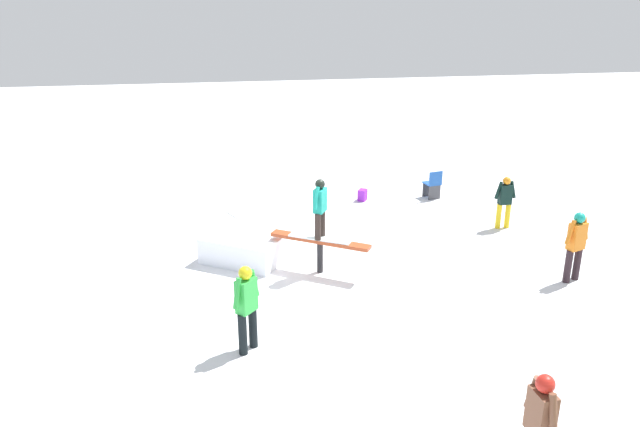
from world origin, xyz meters
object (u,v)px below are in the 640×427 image
object	(u,v)px
main_rider_on_rail	(320,210)
loose_snowboard_white	(240,217)
bystander_black	(505,200)
backpack_on_snow	(362,195)
bystander_green	(247,304)
bystander_brown	(539,424)
bystander_orange	(576,243)
rail_feature	(320,244)
folding_chair	(433,185)

from	to	relation	value
main_rider_on_rail	loose_snowboard_white	world-z (taller)	main_rider_on_rail
main_rider_on_rail	loose_snowboard_white	distance (m)	4.44
bystander_black	backpack_on_snow	distance (m)	4.31
bystander_green	loose_snowboard_white	size ratio (longest dim) A/B	1.27
bystander_black	bystander_brown	bearing A→B (deg)	67.13
bystander_black	loose_snowboard_white	world-z (taller)	bystander_black
main_rider_on_rail	backpack_on_snow	xyz separation A→B (m)	(2.09, 4.73, -1.33)
bystander_orange	backpack_on_snow	size ratio (longest dim) A/B	4.70
bystander_black	backpack_on_snow	xyz separation A→B (m)	(-3.19, 2.83, -0.63)
bystander_orange	backpack_on_snow	bearing A→B (deg)	-81.56
bystander_brown	backpack_on_snow	xyz separation A→B (m)	(0.40, 11.47, -0.76)
bystander_black	bystander_brown	distance (m)	9.36
bystander_black	main_rider_on_rail	bearing A→B (deg)	19.45
backpack_on_snow	bystander_black	bearing A→B (deg)	-99.80
rail_feature	bystander_green	size ratio (longest dim) A/B	1.30
loose_snowboard_white	bystander_brown	bearing A→B (deg)	171.95
bystander_green	bystander_brown	size ratio (longest dim) A/B	0.99
rail_feature	bystander_orange	size ratio (longest dim) A/B	1.33
bystander_black	bystander_brown	xyz separation A→B (m)	(-3.59, -8.65, 0.13)
folding_chair	rail_feature	bearing A→B (deg)	35.18
bystander_brown	loose_snowboard_white	world-z (taller)	bystander_brown
main_rider_on_rail	folding_chair	xyz separation A→B (m)	(4.24, 4.59, -1.09)
main_rider_on_rail	folding_chair	world-z (taller)	main_rider_on_rail
folding_chair	bystander_orange	bearing A→B (deg)	88.90
main_rider_on_rail	loose_snowboard_white	size ratio (longest dim) A/B	1.08
folding_chair	backpack_on_snow	world-z (taller)	folding_chair
rail_feature	backpack_on_snow	size ratio (longest dim) A/B	6.25
bystander_green	bystander_brown	xyz separation A→B (m)	(3.48, -3.78, 0.01)
main_rider_on_rail	bystander_black	bearing A→B (deg)	50.87
bystander_orange	folding_chair	world-z (taller)	bystander_orange
bystander_green	loose_snowboard_white	world-z (taller)	bystander_green
rail_feature	bystander_black	bearing A→B (deg)	52.71
main_rider_on_rail	loose_snowboard_white	bearing A→B (deg)	144.00
bystander_black	bystander_brown	world-z (taller)	bystander_brown
bystander_green	bystander_black	distance (m)	8.58
folding_chair	backpack_on_snow	size ratio (longest dim) A/B	2.59
bystander_green	backpack_on_snow	xyz separation A→B (m)	(3.88, 7.69, -0.75)
bystander_green	loose_snowboard_white	bearing A→B (deg)	-139.30
bystander_orange	loose_snowboard_white	world-z (taller)	bystander_orange
folding_chair	bystander_brown	bearing A→B (deg)	65.26
bystander_orange	backpack_on_snow	distance (m)	6.94
bystander_brown	folding_chair	distance (m)	11.63
rail_feature	bystander_orange	xyz separation A→B (m)	(5.39, -1.34, 0.21)
bystander_green	folding_chair	xyz separation A→B (m)	(6.03, 7.55, -0.51)
rail_feature	folding_chair	bearing A→B (deg)	80.16
bystander_green	bystander_brown	world-z (taller)	bystander_brown
bystander_orange	loose_snowboard_white	xyz separation A→B (m)	(-7.02, 5.20, -0.88)
folding_chair	backpack_on_snow	bearing A→B (deg)	-15.75
main_rider_on_rail	bystander_brown	xyz separation A→B (m)	(1.69, -6.75, -0.58)
bystander_green	main_rider_on_rail	bearing A→B (deg)	-169.06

